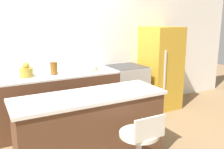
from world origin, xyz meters
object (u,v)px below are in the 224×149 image
refrigerator (160,68)px  kettle (26,71)px  oven_range (126,90)px  mixing_bowl (91,68)px

refrigerator → kettle: (-2.56, 0.00, 0.19)m
oven_range → refrigerator: bearing=-1.1°
oven_range → kettle: 1.86m
kettle → mixing_bowl: size_ratio=0.89×
mixing_bowl → oven_range: bearing=1.0°
refrigerator → oven_range: bearing=178.9°
refrigerator → mixing_bowl: (-1.51, 0.00, 0.15)m
oven_range → mixing_bowl: 0.88m
mixing_bowl → kettle: bearing=180.0°
oven_range → kettle: bearing=-179.6°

